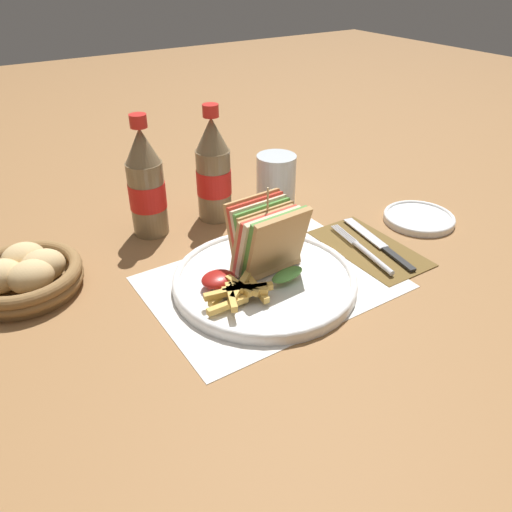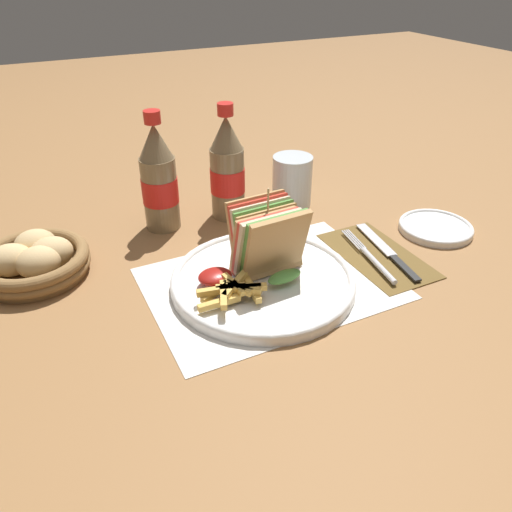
# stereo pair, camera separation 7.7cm
# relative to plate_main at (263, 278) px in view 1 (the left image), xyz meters

# --- Properties ---
(ground_plane) EXTENTS (4.00, 4.00, 0.00)m
(ground_plane) POSITION_rel_plate_main_xyz_m (0.01, -0.00, -0.01)
(ground_plane) COLOR olive
(placemat) EXTENTS (0.37, 0.27, 0.00)m
(placemat) POSITION_rel_plate_main_xyz_m (0.01, -0.01, -0.01)
(placemat) COLOR silver
(placemat) RESTS_ON ground_plane
(plate_main) EXTENTS (0.28, 0.28, 0.02)m
(plate_main) POSITION_rel_plate_main_xyz_m (0.00, 0.00, 0.00)
(plate_main) COLOR white
(plate_main) RESTS_ON ground_plane
(club_sandwich) EXTENTS (0.11, 0.11, 0.14)m
(club_sandwich) POSITION_rel_plate_main_xyz_m (0.02, 0.01, 0.06)
(club_sandwich) COLOR tan
(club_sandwich) RESTS_ON plate_main
(fries_pile) EXTENTS (0.10, 0.07, 0.02)m
(fries_pile) POSITION_rel_plate_main_xyz_m (-0.06, -0.03, 0.02)
(fries_pile) COLOR gold
(fries_pile) RESTS_ON plate_main
(ketchup_blob) EXTENTS (0.05, 0.04, 0.02)m
(ketchup_blob) POSITION_rel_plate_main_xyz_m (-0.07, 0.01, 0.02)
(ketchup_blob) COLOR maroon
(ketchup_blob) RESTS_ON plate_main
(napkin) EXTENTS (0.11, 0.21, 0.00)m
(napkin) POSITION_rel_plate_main_xyz_m (0.21, -0.01, -0.01)
(napkin) COLOR brown
(napkin) RESTS_ON ground_plane
(fork) EXTENTS (0.04, 0.17, 0.01)m
(fork) POSITION_rel_plate_main_xyz_m (0.19, -0.03, -0.00)
(fork) COLOR silver
(fork) RESTS_ON napkin
(knife) EXTENTS (0.04, 0.19, 0.00)m
(knife) POSITION_rel_plate_main_xyz_m (0.23, -0.02, -0.00)
(knife) COLOR black
(knife) RESTS_ON napkin
(coke_bottle_near) EXTENTS (0.07, 0.07, 0.22)m
(coke_bottle_near) POSITION_rel_plate_main_xyz_m (-0.08, 0.25, 0.08)
(coke_bottle_near) COLOR #7A6647
(coke_bottle_near) RESTS_ON ground_plane
(coke_bottle_far) EXTENTS (0.07, 0.07, 0.22)m
(coke_bottle_far) POSITION_rel_plate_main_xyz_m (0.05, 0.24, 0.08)
(coke_bottle_far) COLOR #7A6647
(coke_bottle_far) RESTS_ON ground_plane
(glass_near) EXTENTS (0.08, 0.08, 0.10)m
(glass_near) POSITION_rel_plate_main_xyz_m (0.18, 0.22, 0.03)
(glass_near) COLOR silver
(glass_near) RESTS_ON ground_plane
(bread_basket) EXTENTS (0.17, 0.17, 0.06)m
(bread_basket) POSITION_rel_plate_main_xyz_m (-0.31, 0.18, 0.02)
(bread_basket) COLOR olive
(bread_basket) RESTS_ON ground_plane
(side_saucer) EXTENTS (0.13, 0.13, 0.01)m
(side_saucer) POSITION_rel_plate_main_xyz_m (0.36, 0.01, -0.00)
(side_saucer) COLOR white
(side_saucer) RESTS_ON ground_plane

